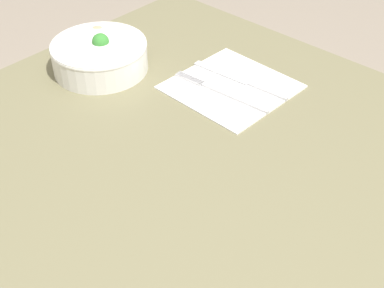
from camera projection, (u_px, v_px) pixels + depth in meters
name	position (u px, v px, depth m)	size (l,w,h in m)	color
dining_table	(190.00, 252.00, 0.81)	(1.01, 1.03, 0.72)	#706B4C
bowl	(100.00, 54.00, 1.01)	(0.18, 0.18, 0.07)	white
napkin	(231.00, 87.00, 0.98)	(0.21, 0.21, 0.00)	white
fork	(221.00, 92.00, 0.96)	(0.03, 0.20, 0.00)	silver
knife	(243.00, 81.00, 0.98)	(0.03, 0.20, 0.01)	silver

